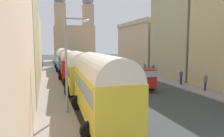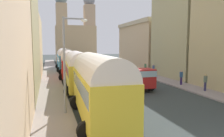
{
  "view_description": "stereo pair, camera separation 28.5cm",
  "coord_description": "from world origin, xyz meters",
  "px_view_note": "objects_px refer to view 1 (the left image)",
  "views": [
    {
      "loc": [
        -7.75,
        -5.67,
        4.68
      ],
      "look_at": [
        0.0,
        18.52,
        1.84
      ],
      "focal_mm": 33.09,
      "sensor_mm": 36.0,
      "label": 1
    },
    {
      "loc": [
        -7.48,
        -5.76,
        4.68
      ],
      "look_at": [
        0.0,
        18.52,
        1.84
      ],
      "focal_mm": 33.09,
      "sensor_mm": 36.0,
      "label": 2
    }
  ],
  "objects_px": {
    "parked_bus_0": "(100,84)",
    "pedestrian_1": "(153,69)",
    "parked_bus_3": "(64,58)",
    "cargo_truck_0": "(137,78)",
    "car_6": "(80,66)",
    "pedestrian_0": "(181,77)",
    "car_2": "(90,63)",
    "parked_bus_2": "(69,63)",
    "pedestrian_2": "(205,81)",
    "car_0": "(109,70)",
    "car_4": "(113,90)",
    "car_1": "(97,66)",
    "car_7": "(74,62)",
    "parked_bus_1": "(79,69)",
    "pedestrian_3": "(145,67)",
    "car_3": "(83,60)",
    "streetlamp_near": "(69,58)",
    "car_5": "(90,71)"
  },
  "relations": [
    {
      "from": "parked_bus_0",
      "to": "pedestrian_1",
      "type": "xyz_separation_m",
      "value": [
        12.69,
        16.35,
        -1.25
      ]
    },
    {
      "from": "parked_bus_3",
      "to": "cargo_truck_0",
      "type": "height_order",
      "value": "parked_bus_3"
    },
    {
      "from": "parked_bus_3",
      "to": "cargo_truck_0",
      "type": "distance_m",
      "value": 20.01
    },
    {
      "from": "car_6",
      "to": "pedestrian_0",
      "type": "distance_m",
      "value": 20.83
    },
    {
      "from": "car_2",
      "to": "car_6",
      "type": "bearing_deg",
      "value": -115.45
    },
    {
      "from": "parked_bus_2",
      "to": "pedestrian_2",
      "type": "relative_size",
      "value": 4.74
    },
    {
      "from": "parked_bus_2",
      "to": "car_0",
      "type": "distance_m",
      "value": 6.79
    },
    {
      "from": "pedestrian_1",
      "to": "car_4",
      "type": "bearing_deg",
      "value": -132.09
    },
    {
      "from": "car_1",
      "to": "car_2",
      "type": "xyz_separation_m",
      "value": [
        0.03,
        6.66,
        0.02
      ]
    },
    {
      "from": "parked_bus_3",
      "to": "car_2",
      "type": "relative_size",
      "value": 2.44
    },
    {
      "from": "pedestrian_0",
      "to": "pedestrian_1",
      "type": "xyz_separation_m",
      "value": [
        0.94,
        8.39,
        0.02
      ]
    },
    {
      "from": "car_7",
      "to": "pedestrian_2",
      "type": "distance_m",
      "value": 32.91
    },
    {
      "from": "parked_bus_2",
      "to": "pedestrian_1",
      "type": "bearing_deg",
      "value": -7.39
    },
    {
      "from": "parked_bus_1",
      "to": "parked_bus_2",
      "type": "bearing_deg",
      "value": 90.0
    },
    {
      "from": "car_2",
      "to": "pedestrian_3",
      "type": "xyz_separation_m",
      "value": [
        6.07,
        -15.48,
        0.32
      ]
    },
    {
      "from": "cargo_truck_0",
      "to": "car_1",
      "type": "bearing_deg",
      "value": 89.29
    },
    {
      "from": "pedestrian_1",
      "to": "car_1",
      "type": "bearing_deg",
      "value": 119.79
    },
    {
      "from": "parked_bus_2",
      "to": "car_1",
      "type": "bearing_deg",
      "value": 56.2
    },
    {
      "from": "parked_bus_3",
      "to": "car_3",
      "type": "height_order",
      "value": "parked_bus_3"
    },
    {
      "from": "parked_bus_0",
      "to": "pedestrian_2",
      "type": "xyz_separation_m",
      "value": [
        12.06,
        4.46,
        -1.25
      ]
    },
    {
      "from": "parked_bus_1",
      "to": "car_7",
      "type": "distance_m",
      "value": 27.28
    },
    {
      "from": "parked_bus_1",
      "to": "streetlamp_near",
      "type": "relative_size",
      "value": 1.26
    },
    {
      "from": "car_1",
      "to": "pedestrian_1",
      "type": "xyz_separation_m",
      "value": [
        6.36,
        -11.11,
        0.34
      ]
    },
    {
      "from": "parked_bus_1",
      "to": "pedestrian_3",
      "type": "distance_m",
      "value": 15.78
    },
    {
      "from": "car_2",
      "to": "pedestrian_3",
      "type": "height_order",
      "value": "pedestrian_3"
    },
    {
      "from": "pedestrian_2",
      "to": "car_1",
      "type": "bearing_deg",
      "value": 103.98
    },
    {
      "from": "parked_bus_1",
      "to": "car_0",
      "type": "bearing_deg",
      "value": 58.75
    },
    {
      "from": "car_7",
      "to": "parked_bus_2",
      "type": "bearing_deg",
      "value": -99.31
    },
    {
      "from": "car_3",
      "to": "pedestrian_1",
      "type": "relative_size",
      "value": 2.25
    },
    {
      "from": "car_6",
      "to": "car_2",
      "type": "bearing_deg",
      "value": 64.55
    },
    {
      "from": "car_0",
      "to": "pedestrian_1",
      "type": "distance_m",
      "value": 7.06
    },
    {
      "from": "parked_bus_2",
      "to": "pedestrian_0",
      "type": "bearing_deg",
      "value": -40.48
    },
    {
      "from": "pedestrian_0",
      "to": "parked_bus_0",
      "type": "bearing_deg",
      "value": -145.88
    },
    {
      "from": "car_3",
      "to": "car_7",
      "type": "distance_m",
      "value": 5.9
    },
    {
      "from": "car_4",
      "to": "pedestrian_3",
      "type": "xyz_separation_m",
      "value": [
        9.92,
        13.56,
        0.32
      ]
    },
    {
      "from": "car_5",
      "to": "pedestrian_2",
      "type": "xyz_separation_m",
      "value": [
        8.92,
        -13.99,
        0.25
      ]
    },
    {
      "from": "car_0",
      "to": "car_3",
      "type": "xyz_separation_m",
      "value": [
        -0.4,
        21.49,
        0.04
      ]
    },
    {
      "from": "car_6",
      "to": "car_7",
      "type": "xyz_separation_m",
      "value": [
        0.09,
        9.28,
        0.03
      ]
    },
    {
      "from": "car_4",
      "to": "car_5",
      "type": "xyz_separation_m",
      "value": [
        0.63,
        13.37,
        0.08
      ]
    },
    {
      "from": "parked_bus_2",
      "to": "parked_bus_3",
      "type": "bearing_deg",
      "value": 90.0
    },
    {
      "from": "cargo_truck_0",
      "to": "car_6",
      "type": "relative_size",
      "value": 1.61
    },
    {
      "from": "car_2",
      "to": "pedestrian_2",
      "type": "xyz_separation_m",
      "value": [
        5.7,
        -29.67,
        0.32
      ]
    },
    {
      "from": "car_2",
      "to": "car_0",
      "type": "bearing_deg",
      "value": -89.66
    },
    {
      "from": "car_1",
      "to": "car_2",
      "type": "bearing_deg",
      "value": 89.78
    },
    {
      "from": "car_5",
      "to": "car_7",
      "type": "distance_m",
      "value": 17.63
    },
    {
      "from": "parked_bus_3",
      "to": "pedestrian_3",
      "type": "xyz_separation_m",
      "value": [
        12.43,
        -8.36,
        -1.22
      ]
    },
    {
      "from": "parked_bus_2",
      "to": "pedestrian_2",
      "type": "xyz_separation_m",
      "value": [
        12.06,
        -13.54,
        -1.1
      ]
    },
    {
      "from": "car_2",
      "to": "car_7",
      "type": "height_order",
      "value": "car_7"
    },
    {
      "from": "car_3",
      "to": "pedestrian_0",
      "type": "height_order",
      "value": "pedestrian_0"
    },
    {
      "from": "parked_bus_0",
      "to": "cargo_truck_0",
      "type": "distance_m",
      "value": 10.09
    }
  ]
}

